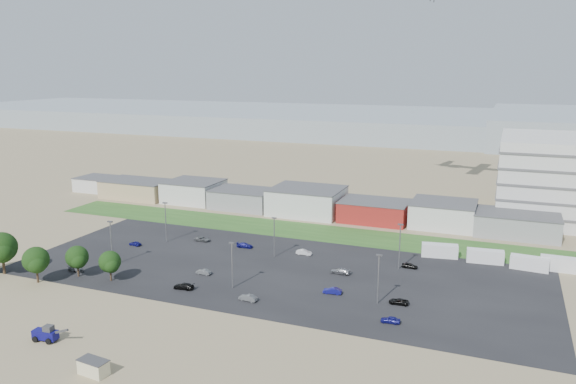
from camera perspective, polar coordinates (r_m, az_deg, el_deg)
The scene contains 34 objects.
ground at distance 115.24m, azimuth -7.43°, elevation -10.75°, with size 700.00×700.00×0.00m, color #8B7A59.
parking_lot at distance 129.86m, azimuth -1.16°, elevation -7.91°, with size 120.00×50.00×0.01m, color black.
grass_strip at distance 159.89m, azimuth 1.65°, elevation -3.96°, with size 160.00×16.00×0.02m, color #2A5620.
hills_backdrop at distance 409.34m, azimuth 19.96°, elevation 6.02°, with size 700.00×200.00×9.00m, color gray, non-canonical shape.
building_row at distance 182.01m, azimuth -1.32°, elevation -0.62°, with size 170.00×20.00×8.00m, color silver, non-canonical shape.
portable_shed at distance 93.25m, azimuth -19.16°, elevation -16.45°, with size 4.75×2.47×2.39m, color beige, non-canonical shape.
telehandler at distance 106.14m, azimuth -23.45°, elevation -13.00°, with size 6.85×2.28×2.85m, color #0C0B59, non-canonical shape.
box_trailer_a at distance 142.79m, azimuth 15.15°, elevation -5.76°, with size 8.61×2.69×3.23m, color silver, non-canonical shape.
box_trailer_b at distance 141.89m, azimuth 19.40°, elevation -6.18°, with size 8.40×2.63×3.15m, color silver, non-canonical shape.
box_trailer_c at distance 140.78m, azimuth 23.32°, elevation -6.66°, with size 8.30×2.60×3.11m, color silver, non-canonical shape.
box_trailer_d at distance 142.84m, azimuth 25.98°, elevation -6.61°, with size 8.67×2.71×3.25m, color silver, non-canonical shape.
tree_left at distance 141.02m, azimuth -27.06°, elevation -5.32°, with size 7.27×7.27×10.90m, color black, non-canonical shape.
tree_mid at distance 132.61m, azimuth -24.22°, elevation -6.55°, with size 6.01×6.01×9.01m, color black, non-canonical shape.
tree_right at distance 133.01m, azimuth -20.62°, elevation -6.42°, with size 5.33×5.33×8.00m, color black, non-canonical shape.
tree_near at distance 128.26m, azimuth -17.63°, elevation -6.98°, with size 5.07×5.07×7.61m, color black, non-canonical shape.
lightpole_front_l at distance 137.38m, azimuth -17.50°, elevation -5.00°, with size 1.26×0.52×10.68m, color slate, non-canonical shape.
lightpole_front_m at distance 118.60m, azimuth -5.69°, elevation -7.43°, with size 1.17×0.49×9.98m, color slate, non-canonical shape.
lightpole_front_r at distance 111.78m, azimuth 9.16°, elevation -8.76°, with size 1.19×0.50×10.12m, color slate, non-canonical shape.
lightpole_back_l at distance 152.06m, azimuth -12.31°, elevation -3.02°, with size 1.26×0.53×10.74m, color slate, non-canonical shape.
lightpole_back_m at distance 136.95m, azimuth -1.41°, elevation -4.62°, with size 1.17×0.49×9.96m, color slate, non-canonical shape.
lightpole_back_r at distance 131.14m, azimuth 11.28°, elevation -5.47°, with size 1.26×0.53×10.73m, color slate, non-canonical shape.
parked_car_0 at distance 113.98m, azimuth 11.18°, elevation -10.86°, with size 1.80×3.91×1.09m, color black.
parked_car_1 at distance 117.01m, azimuth 4.53°, elevation -9.97°, with size 1.34×3.85×1.27m, color navy.
parked_car_2 at distance 105.97m, azimuth 10.36°, elevation -12.65°, with size 1.43×3.55×1.21m, color navy.
parked_car_3 at distance 120.94m, azimuth -10.55°, elevation -9.39°, with size 1.80×4.42×1.28m, color black.
parked_car_4 at distance 128.39m, azimuth -8.57°, elevation -8.02°, with size 1.23×3.53×1.16m, color #595B5E.
parked_car_5 at distance 152.01m, azimuth -15.27°, elevation -5.06°, with size 1.37×3.42×1.16m, color navy.
parked_car_6 at distance 145.54m, azimuth -4.42°, elevation -5.42°, with size 1.74×4.27×1.24m, color navy.
parked_car_8 at distance 133.74m, azimuth 12.26°, elevation -7.31°, with size 1.46×3.62×1.23m, color black.
parked_car_9 at distance 152.15m, azimuth -8.69°, elevation -4.74°, with size 1.95×4.23×1.18m, color #595B5E.
parked_car_10 at distance 137.59m, azimuth -20.75°, elevation -7.32°, with size 1.58×3.89×1.13m, color #595B5E.
parked_car_11 at distance 139.73m, azimuth 1.64°, elevation -6.14°, with size 1.36×3.89×1.28m, color silver.
parked_car_12 at distance 127.78m, azimuth 5.35°, elevation -8.01°, with size 1.81×4.44×1.29m, color #A5A5AA.
parked_car_13 at distance 113.65m, azimuth -4.08°, elevation -10.66°, with size 1.35×3.88×1.28m, color #595B5E.
Camera 1 is at (52.42, -92.12, 45.23)m, focal length 35.00 mm.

